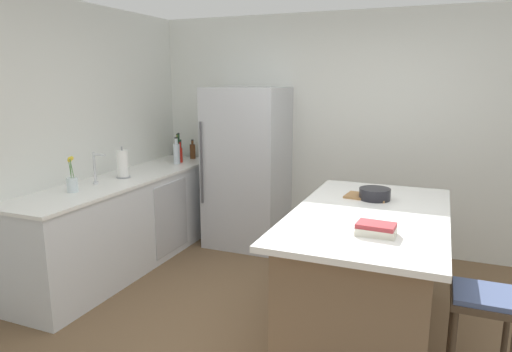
{
  "coord_description": "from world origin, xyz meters",
  "views": [
    {
      "loc": [
        0.82,
        -2.83,
        1.88
      ],
      "look_at": [
        -0.75,
        1.0,
        1.0
      ],
      "focal_mm": 31.92,
      "sensor_mm": 36.0,
      "label": 1
    }
  ],
  "objects_px": {
    "bar_stool": "(483,313)",
    "sink_faucet": "(96,167)",
    "refrigerator": "(247,167)",
    "olive_oil_bottle": "(178,150)",
    "hot_sauce_bottle": "(180,154)",
    "wine_bottle": "(179,150)",
    "kitchen_island": "(367,272)",
    "flower_vase": "(72,182)",
    "syrup_bottle": "(193,151)",
    "mixing_bowl": "(375,194)",
    "paper_towel_roll": "(123,164)",
    "soda_bottle": "(177,153)",
    "cutting_board": "(367,197)",
    "cookbook_stack": "(376,229)"
  },
  "relations": [
    {
      "from": "flower_vase",
      "to": "mixing_bowl",
      "type": "height_order",
      "value": "flower_vase"
    },
    {
      "from": "flower_vase",
      "to": "cutting_board",
      "type": "xyz_separation_m",
      "value": [
        2.41,
        0.7,
        -0.06
      ]
    },
    {
      "from": "cookbook_stack",
      "to": "sink_faucet",
      "type": "bearing_deg",
      "value": 168.87
    },
    {
      "from": "paper_towel_roll",
      "to": "hot_sauce_bottle",
      "type": "xyz_separation_m",
      "value": [
        0.07,
        0.96,
        -0.04
      ]
    },
    {
      "from": "cookbook_stack",
      "to": "cutting_board",
      "type": "bearing_deg",
      "value": 102.21
    },
    {
      "from": "refrigerator",
      "to": "bar_stool",
      "type": "relative_size",
      "value": 2.6
    },
    {
      "from": "wine_bottle",
      "to": "cookbook_stack",
      "type": "relative_size",
      "value": 1.38
    },
    {
      "from": "kitchen_island",
      "to": "bar_stool",
      "type": "relative_size",
      "value": 2.77
    },
    {
      "from": "soda_bottle",
      "to": "kitchen_island",
      "type": "bearing_deg",
      "value": -27.19
    },
    {
      "from": "syrup_bottle",
      "to": "soda_bottle",
      "type": "height_order",
      "value": "soda_bottle"
    },
    {
      "from": "paper_towel_roll",
      "to": "olive_oil_bottle",
      "type": "relative_size",
      "value": 1.0
    },
    {
      "from": "syrup_bottle",
      "to": "mixing_bowl",
      "type": "height_order",
      "value": "syrup_bottle"
    },
    {
      "from": "flower_vase",
      "to": "mixing_bowl",
      "type": "bearing_deg",
      "value": 15.16
    },
    {
      "from": "olive_oil_bottle",
      "to": "soda_bottle",
      "type": "bearing_deg",
      "value": -60.03
    },
    {
      "from": "bar_stool",
      "to": "hot_sauce_bottle",
      "type": "bearing_deg",
      "value": 149.6
    },
    {
      "from": "bar_stool",
      "to": "soda_bottle",
      "type": "relative_size",
      "value": 2.24
    },
    {
      "from": "refrigerator",
      "to": "olive_oil_bottle",
      "type": "distance_m",
      "value": 0.97
    },
    {
      "from": "flower_vase",
      "to": "mixing_bowl",
      "type": "distance_m",
      "value": 2.56
    },
    {
      "from": "wine_bottle",
      "to": "cutting_board",
      "type": "relative_size",
      "value": 0.95
    },
    {
      "from": "syrup_bottle",
      "to": "soda_bottle",
      "type": "relative_size",
      "value": 0.77
    },
    {
      "from": "sink_faucet",
      "to": "mixing_bowl",
      "type": "relative_size",
      "value": 1.22
    },
    {
      "from": "kitchen_island",
      "to": "olive_oil_bottle",
      "type": "relative_size",
      "value": 6.14
    },
    {
      "from": "wine_bottle",
      "to": "hot_sauce_bottle",
      "type": "height_order",
      "value": "wine_bottle"
    },
    {
      "from": "sink_faucet",
      "to": "syrup_bottle",
      "type": "height_order",
      "value": "sink_faucet"
    },
    {
      "from": "flower_vase",
      "to": "hot_sauce_bottle",
      "type": "xyz_separation_m",
      "value": [
        0.1,
        1.61,
        0.01
      ]
    },
    {
      "from": "bar_stool",
      "to": "paper_towel_roll",
      "type": "distance_m",
      "value": 3.36
    },
    {
      "from": "olive_oil_bottle",
      "to": "hot_sauce_bottle",
      "type": "distance_m",
      "value": 0.23
    },
    {
      "from": "paper_towel_roll",
      "to": "olive_oil_bottle",
      "type": "xyz_separation_m",
      "value": [
        -0.07,
        1.13,
        -0.01
      ]
    },
    {
      "from": "flower_vase",
      "to": "wine_bottle",
      "type": "xyz_separation_m",
      "value": [
        0.03,
        1.7,
        0.04
      ]
    },
    {
      "from": "kitchen_island",
      "to": "cutting_board",
      "type": "xyz_separation_m",
      "value": [
        -0.09,
        0.41,
        0.47
      ]
    },
    {
      "from": "olive_oil_bottle",
      "to": "cookbook_stack",
      "type": "relative_size",
      "value": 1.29
    },
    {
      "from": "refrigerator",
      "to": "mixing_bowl",
      "type": "xyz_separation_m",
      "value": [
        1.56,
        -1.05,
        0.09
      ]
    },
    {
      "from": "bar_stool",
      "to": "kitchen_island",
      "type": "bearing_deg",
      "value": 145.04
    },
    {
      "from": "syrup_bottle",
      "to": "hot_sauce_bottle",
      "type": "xyz_separation_m",
      "value": [
        -0.0,
        -0.28,
        0.0
      ]
    },
    {
      "from": "refrigerator",
      "to": "olive_oil_bottle",
      "type": "bearing_deg",
      "value": 176.38
    },
    {
      "from": "flower_vase",
      "to": "soda_bottle",
      "type": "relative_size",
      "value": 1.03
    },
    {
      "from": "kitchen_island",
      "to": "paper_towel_roll",
      "type": "xyz_separation_m",
      "value": [
        -2.47,
        0.37,
        0.58
      ]
    },
    {
      "from": "bar_stool",
      "to": "sink_faucet",
      "type": "distance_m",
      "value": 3.34
    },
    {
      "from": "cookbook_stack",
      "to": "soda_bottle",
      "type": "bearing_deg",
      "value": 145.65
    },
    {
      "from": "kitchen_island",
      "to": "paper_towel_roll",
      "type": "bearing_deg",
      "value": 171.59
    },
    {
      "from": "hot_sauce_bottle",
      "to": "cutting_board",
      "type": "relative_size",
      "value": 0.71
    },
    {
      "from": "syrup_bottle",
      "to": "cookbook_stack",
      "type": "bearing_deg",
      "value": -39.77
    },
    {
      "from": "kitchen_island",
      "to": "wine_bottle",
      "type": "relative_size",
      "value": 5.73
    },
    {
      "from": "olive_oil_bottle",
      "to": "hot_sauce_bottle",
      "type": "relative_size",
      "value": 1.24
    },
    {
      "from": "syrup_bottle",
      "to": "cutting_board",
      "type": "height_order",
      "value": "syrup_bottle"
    },
    {
      "from": "kitchen_island",
      "to": "mixing_bowl",
      "type": "xyz_separation_m",
      "value": [
        -0.02,
        0.39,
        0.51
      ]
    },
    {
      "from": "flower_vase",
      "to": "olive_oil_bottle",
      "type": "height_order",
      "value": "flower_vase"
    },
    {
      "from": "syrup_bottle",
      "to": "cutting_board",
      "type": "relative_size",
      "value": 0.67
    },
    {
      "from": "refrigerator",
      "to": "paper_towel_roll",
      "type": "height_order",
      "value": "refrigerator"
    },
    {
      "from": "flower_vase",
      "to": "hot_sauce_bottle",
      "type": "bearing_deg",
      "value": 86.4
    }
  ]
}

